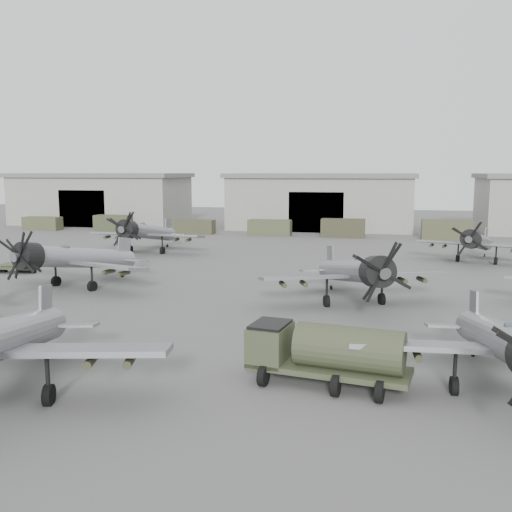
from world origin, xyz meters
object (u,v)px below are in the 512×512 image
(aircraft_near_2, at_px, (506,344))
(ground_crew, at_px, (51,255))
(aircraft_mid_2, at_px, (356,272))
(fuel_tanker, at_px, (326,350))
(aircraft_mid_1, at_px, (71,258))
(aircraft_far_1, at_px, (477,242))
(aircraft_far_0, at_px, (145,232))

(aircraft_near_2, bearing_deg, ground_crew, 139.93)
(aircraft_mid_2, relative_size, fuel_tanker, 1.79)
(aircraft_mid_1, xyz_separation_m, ground_crew, (-8.63, 10.81, -1.62))
(aircraft_mid_1, bearing_deg, aircraft_far_1, 48.63)
(aircraft_far_0, bearing_deg, aircraft_mid_2, -36.22)
(aircraft_near_2, distance_m, aircraft_far_1, 35.97)
(fuel_tanker, bearing_deg, ground_crew, 146.92)
(fuel_tanker, bearing_deg, aircraft_far_1, 81.10)
(aircraft_near_2, xyz_separation_m, aircraft_mid_2, (-6.58, 14.77, 0.09))
(aircraft_mid_2, height_order, aircraft_far_0, aircraft_far_0)
(aircraft_mid_1, xyz_separation_m, aircraft_far_0, (-2.20, 19.21, 0.00))
(aircraft_near_2, bearing_deg, fuel_tanker, 176.30)
(fuel_tanker, height_order, ground_crew, fuel_tanker)
(aircraft_far_1, bearing_deg, aircraft_far_0, -160.72)
(aircraft_near_2, xyz_separation_m, fuel_tanker, (-7.11, -0.07, -0.75))
(fuel_tanker, bearing_deg, aircraft_mid_1, 151.89)
(aircraft_far_0, distance_m, ground_crew, 10.70)
(aircraft_mid_1, height_order, aircraft_mid_2, aircraft_mid_1)
(aircraft_far_0, bearing_deg, aircraft_far_1, 5.16)
(aircraft_mid_1, height_order, aircraft_far_0, aircraft_far_0)
(fuel_tanker, relative_size, ground_crew, 4.64)
(aircraft_mid_1, bearing_deg, aircraft_mid_2, 14.46)
(aircraft_mid_1, bearing_deg, aircraft_far_0, 113.79)
(aircraft_far_1, relative_size, ground_crew, 7.70)
(aircraft_far_1, distance_m, ground_crew, 42.22)
(aircraft_mid_2, distance_m, aircraft_far_0, 31.35)
(aircraft_mid_1, xyz_separation_m, fuel_tanker, (21.18, -15.90, -0.87))
(aircraft_far_1, bearing_deg, aircraft_mid_1, -130.44)
(ground_crew, bearing_deg, aircraft_far_1, -84.76)
(aircraft_near_2, relative_size, aircraft_mid_2, 0.98)
(aircraft_near_2, distance_m, aircraft_far_0, 46.45)
(aircraft_far_0, distance_m, aircraft_far_1, 34.79)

